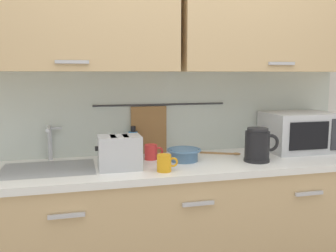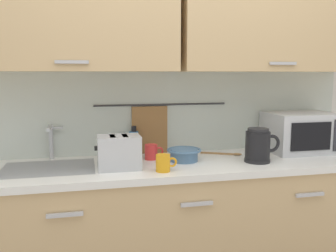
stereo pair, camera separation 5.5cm
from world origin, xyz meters
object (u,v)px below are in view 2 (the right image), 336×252
mixing_bowl (184,154)px  toaster (119,152)px  microwave (301,132)px  electric_kettle (258,146)px  wooden_spoon (226,154)px  mug_near_sink (164,163)px  dish_soap_bottle (134,142)px  mug_by_kettle (152,152)px

mixing_bowl → toaster: toaster is taller
microwave → electric_kettle: microwave is taller
wooden_spoon → mixing_bowl: bearing=-161.0°
mug_near_sink → mixing_bowl: (0.17, 0.21, -0.00)m
microwave → mug_near_sink: (-1.04, -0.30, -0.09)m
electric_kettle → toaster: size_ratio=0.89×
dish_soap_bottle → mug_by_kettle: dish_soap_bottle is taller
toaster → mug_by_kettle: size_ratio=2.13×
mixing_bowl → toaster: size_ratio=0.84×
mixing_bowl → mug_by_kettle: mug_by_kettle is taller
microwave → mixing_bowl: (-0.86, -0.10, -0.09)m
dish_soap_bottle → mug_by_kettle: (0.09, -0.14, -0.04)m
microwave → wooden_spoon: bearing=178.3°
toaster → mug_by_kettle: (0.22, 0.18, -0.05)m
dish_soap_bottle → mixing_bowl: (0.28, -0.23, -0.04)m
microwave → mug_near_sink: microwave is taller
electric_kettle → dish_soap_bottle: (-0.72, 0.35, -0.01)m
microwave → electric_kettle: bearing=-153.2°
dish_soap_bottle → mixing_bowl: dish_soap_bottle is taller
dish_soap_bottle → mixing_bowl: 0.36m
dish_soap_bottle → toaster: size_ratio=0.77×
electric_kettle → dish_soap_bottle: 0.80m
mug_by_kettle → toaster: bearing=-140.8°
mug_near_sink → dish_soap_bottle: bearing=103.6°
mug_near_sink → mug_by_kettle: 0.30m
toaster → wooden_spoon: bearing=15.4°
electric_kettle → mug_by_kettle: bearing=161.4°
dish_soap_bottle → toaster: 0.34m
electric_kettle → mug_near_sink: bearing=-171.8°
electric_kettle → wooden_spoon: bearing=116.3°
microwave → toaster: 1.29m
electric_kettle → mug_near_sink: 0.62m
microwave → mixing_bowl: bearing=-173.7°
wooden_spoon → microwave: bearing=-1.7°
toaster → wooden_spoon: 0.76m
dish_soap_bottle → mug_near_sink: size_ratio=1.63×
mixing_bowl → microwave: bearing=6.3°
electric_kettle → dish_soap_bottle: electric_kettle is taller
microwave → wooden_spoon: 0.56m
toaster → wooden_spoon: size_ratio=0.99×
dish_soap_bottle → mug_near_sink: (0.11, -0.44, -0.04)m
mug_by_kettle → electric_kettle: bearing=-18.6°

